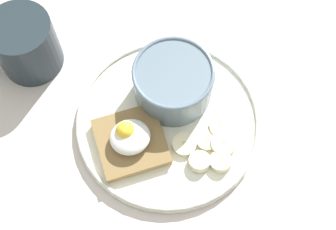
{
  "coord_description": "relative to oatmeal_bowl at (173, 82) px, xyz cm",
  "views": [
    {
      "loc": [
        9.88,
        25.27,
        65.99
      ],
      "look_at": [
        0.0,
        0.0,
        5.0
      ],
      "focal_mm": 50.0,
      "sensor_mm": 36.0,
      "label": 1
    }
  ],
  "objects": [
    {
      "name": "banana_slice_inner",
      "position": [
        0.67,
        11.75,
        -2.54
      ],
      "size": [
        4.04,
        4.12,
        1.65
      ],
      "color": "#F2E3BE",
      "rests_on": "plate"
    },
    {
      "name": "oatmeal_bowl",
      "position": [
        0.0,
        0.0,
        0.0
      ],
      "size": [
        11.71,
        11.71,
        6.49
      ],
      "color": "slate",
      "rests_on": "plate"
    },
    {
      "name": "banana_slice_right",
      "position": [
        -4.26,
        8.04,
        -2.42
      ],
      "size": [
        4.85,
        4.89,
        1.92
      ],
      "color": "#FAEAC3",
      "rests_on": "plate"
    },
    {
      "name": "banana_slice_left",
      "position": [
        -1.6,
        9.13,
        -2.76
      ],
      "size": [
        4.54,
        4.54,
        0.97
      ],
      "color": "beige",
      "rests_on": "plate"
    },
    {
      "name": "ground_plane",
      "position": [
        2.4,
        4.07,
        -5.22
      ],
      "size": [
        120.0,
        120.0,
        2.0
      ],
      "primitive_type": "cube",
      "color": "beige",
      "rests_on": "ground"
    },
    {
      "name": "banana_slice_outer",
      "position": [
        1.67,
        8.55,
        -2.72
      ],
      "size": [
        4.91,
        4.92,
        1.06
      ],
      "color": "beige",
      "rests_on": "plate"
    },
    {
      "name": "poached_egg",
      "position": [
        8.69,
        5.41,
        -0.31
      ],
      "size": [
        5.71,
        5.29,
        3.37
      ],
      "color": "white",
      "rests_on": "toast_slice"
    },
    {
      "name": "banana_slice_back",
      "position": [
        -3.55,
        10.57,
        -2.41
      ],
      "size": [
        4.79,
        4.69,
        1.89
      ],
      "color": "#F7F0C1",
      "rests_on": "plate"
    },
    {
      "name": "plate",
      "position": [
        2.4,
        4.07,
        -3.42
      ],
      "size": [
        27.14,
        27.14,
        1.6
      ],
      "color": "silver",
      "rests_on": "ground_plane"
    },
    {
      "name": "coffee_mug",
      "position": [
        18.4,
        -13.69,
        0.56
      ],
      "size": [
        13.06,
        9.49,
        9.32
      ],
      "color": "#202A31",
      "rests_on": "ground_plane"
    },
    {
      "name": "toast_slice",
      "position": [
        8.62,
        5.58,
        -2.35
      ],
      "size": [
        10.04,
        10.04,
        1.55
      ],
      "color": "olive",
      "rests_on": "plate"
    },
    {
      "name": "banana_slice_front",
      "position": [
        -2.11,
        12.81,
        -2.55
      ],
      "size": [
        4.41,
        4.44,
        1.56
      ],
      "color": "beige",
      "rests_on": "plate"
    }
  ]
}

